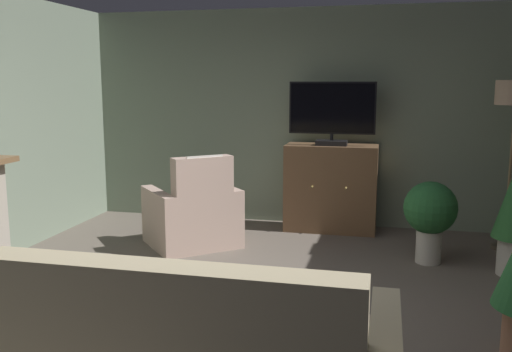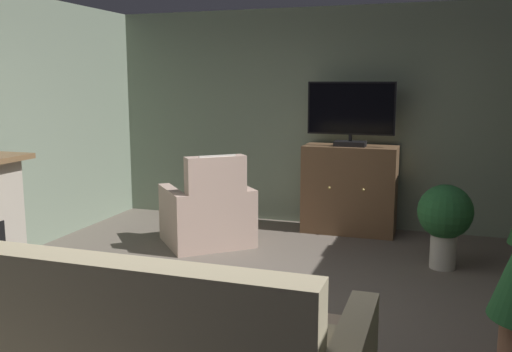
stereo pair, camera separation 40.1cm
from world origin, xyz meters
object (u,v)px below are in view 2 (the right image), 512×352
object	(u,v)px
television	(351,112)
tv_remote	(212,279)
cat	(121,283)
tv_cabinet	(349,191)
potted_plant_small_fern_corner	(445,217)
coffee_table	(239,289)
armchair_near_window	(208,215)

from	to	relation	value
television	tv_remote	size ratio (longest dim) A/B	6.05
television	cat	xyz separation A→B (m)	(-1.56, -2.58, -1.38)
tv_cabinet	tv_remote	xyz separation A→B (m)	(-0.50, -3.11, -0.09)
potted_plant_small_fern_corner	tv_remote	bearing A→B (deg)	-127.68
coffee_table	armchair_near_window	bearing A→B (deg)	118.52
television	armchair_near_window	size ratio (longest dim) A/B	0.83
tv_remote	potted_plant_small_fern_corner	xyz separation A→B (m)	(1.59, 2.06, 0.10)
television	cat	world-z (taller)	television
potted_plant_small_fern_corner	tv_cabinet	bearing A→B (deg)	136.32
tv_remote	cat	size ratio (longest dim) A/B	0.26
television	tv_remote	distance (m)	3.27
tv_cabinet	coffee_table	size ratio (longest dim) A/B	1.08
tv_cabinet	potted_plant_small_fern_corner	distance (m)	1.52
television	tv_remote	world-z (taller)	television
potted_plant_small_fern_corner	television	bearing A→B (deg)	137.80
tv_cabinet	coffee_table	xyz separation A→B (m)	(-0.29, -3.11, -0.15)
tv_remote	armchair_near_window	bearing A→B (deg)	120.92
tv_remote	cat	bearing A→B (deg)	162.66
armchair_near_window	cat	xyz separation A→B (m)	(-0.14, -1.61, -0.25)
tv_cabinet	television	distance (m)	0.96
television	cat	distance (m)	3.31
coffee_table	tv_cabinet	bearing A→B (deg)	84.67
armchair_near_window	potted_plant_small_fern_corner	world-z (taller)	armchair_near_window
coffee_table	cat	bearing A→B (deg)	159.54
television	armchair_near_window	distance (m)	2.06
coffee_table	tv_remote	world-z (taller)	tv_remote
tv_remote	television	bearing A→B (deg)	87.85
cat	television	bearing A→B (deg)	58.75
coffee_table	armchair_near_window	world-z (taller)	armchair_near_window
tv_cabinet	television	world-z (taller)	television
tv_remote	potted_plant_small_fern_corner	distance (m)	2.61
television	coffee_table	world-z (taller)	television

